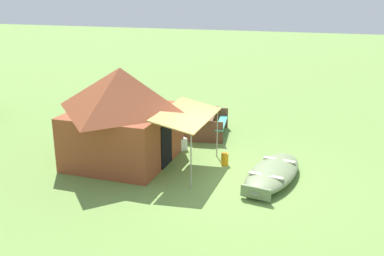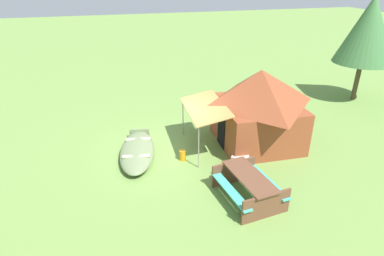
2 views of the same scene
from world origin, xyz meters
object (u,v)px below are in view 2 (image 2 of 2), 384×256
object	(u,v)px
beached_rowboat	(137,151)
picnic_table	(249,184)
fuel_can	(183,155)
cooler_box	(240,161)
pine_tree_back_right	(369,29)
canvas_cabin_tent	(258,106)

from	to	relation	value
beached_rowboat	picnic_table	size ratio (longest dim) A/B	1.52
picnic_table	fuel_can	bearing A→B (deg)	-153.33
beached_rowboat	cooler_box	size ratio (longest dim) A/B	5.92
beached_rowboat	pine_tree_back_right	world-z (taller)	pine_tree_back_right
beached_rowboat	cooler_box	xyz separation A→B (m)	(1.54, 3.15, -0.01)
picnic_table	pine_tree_back_right	world-z (taller)	pine_tree_back_right
pine_tree_back_right	picnic_table	bearing A→B (deg)	-54.92
fuel_can	pine_tree_back_right	xyz separation A→B (m)	(-3.33, 9.58, 3.19)
cooler_box	pine_tree_back_right	bearing A→B (deg)	118.10
pine_tree_back_right	canvas_cabin_tent	bearing A→B (deg)	-67.07
pine_tree_back_right	beached_rowboat	bearing A→B (deg)	-76.42
beached_rowboat	pine_tree_back_right	distance (m)	11.77
beached_rowboat	canvas_cabin_tent	distance (m)	4.53
cooler_box	pine_tree_back_right	distance (m)	9.47
canvas_cabin_tent	cooler_box	xyz separation A→B (m)	(1.38, -1.21, -1.25)
canvas_cabin_tent	pine_tree_back_right	bearing A→B (deg)	112.93
cooler_box	pine_tree_back_right	world-z (taller)	pine_tree_back_right
pine_tree_back_right	cooler_box	bearing A→B (deg)	-61.90
canvas_cabin_tent	fuel_can	size ratio (longest dim) A/B	11.68
fuel_can	picnic_table	bearing A→B (deg)	26.67
beached_rowboat	picnic_table	xyz separation A→B (m)	(3.18, 2.70, 0.28)
picnic_table	canvas_cabin_tent	bearing A→B (deg)	151.28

